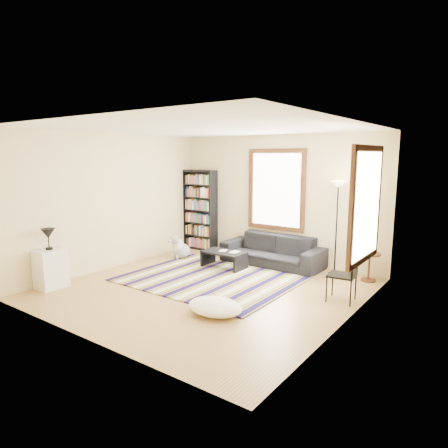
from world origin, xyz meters
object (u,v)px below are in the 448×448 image
Objects in this scene: bookshelf at (200,210)px; side_table at (369,267)px; sofa at (272,250)px; dog at (182,246)px; floor_lamp at (336,229)px; folding_chair at (342,275)px; white_cabinet at (51,269)px; coffee_table at (224,260)px; floor_cushion at (215,307)px.

side_table is at bearing -2.57° from bookshelf.
dog is (-1.98, -0.72, -0.04)m from sofa.
folding_chair is (0.62, -1.36, -0.50)m from floor_lamp.
bookshelf reaches higher than floor_lamp.
coffee_table is at bearing 56.35° from white_cabinet.
dog is (0.49, 2.94, -0.07)m from white_cabinet.
side_table is (0.67, -0.02, -0.66)m from floor_lamp.
folding_chair reaches higher than white_cabinet.
white_cabinet is (-2.46, -3.66, 0.03)m from sofa.
white_cabinet is (-4.45, -2.40, -0.08)m from folding_chair.
dog is (-3.96, 0.54, -0.15)m from folding_chair.
folding_chair reaches higher than side_table.
dog is (0.26, -0.99, -0.72)m from bookshelf.
side_table is 0.95× the size of dog.
bookshelf is 3.53× the size of dog.
floor_cushion is 1.02× the size of folding_chair.
folding_chair reaches higher than sofa.
floor_cushion is (0.65, -2.90, -0.21)m from sofa.
folding_chair is (2.68, -0.44, 0.25)m from coffee_table.
coffee_table is 2.88m from side_table.
dog is (-4.01, -0.80, 0.01)m from side_table.
dog is (-1.28, 0.10, 0.10)m from coffee_table.
side_table is at bearing 81.88° from folding_chair.
coffee_table is at bearing -155.93° from floor_lamp.
floor_cushion is 3.42m from dog.
dog is (-3.34, -0.82, -0.65)m from floor_lamp.
sofa is 2.04m from side_table.
floor_cushion is 3.22m from white_cabinet.
floor_lamp is (3.60, -0.17, -0.07)m from bookshelf.
floor_lamp reaches higher than white_cabinet.
sofa is 2.46× the size of coffee_table.
bookshelf is at bearing 132.36° from floor_cushion.
bookshelf reaches higher than side_table.
sofa is 1.11× the size of bookshelf.
side_table is at bearing 2.43° from sofa.
dog is at bearing 78.85° from white_cabinet.
floor_lamp is 2.66× the size of white_cabinet.
floor_cushion is at bearing -77.11° from sofa.
dog is at bearing -75.29° from bookshelf.
floor_lamp is at bearing 108.66° from folding_chair.
dog is at bearing -159.76° from sofa.
bookshelf reaches higher than coffee_table.
floor_cushion is 0.47× the size of floor_lamp.
floor_lamp is at bearing 24.07° from coffee_table.
floor_cushion is 3.29m from side_table.
bookshelf is 4.53m from folding_chair.
sofa is 2.35m from folding_chair.
sofa is 2.58× the size of folding_chair.
sofa is 2.35m from bookshelf.
sofa is 4.11× the size of side_table.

